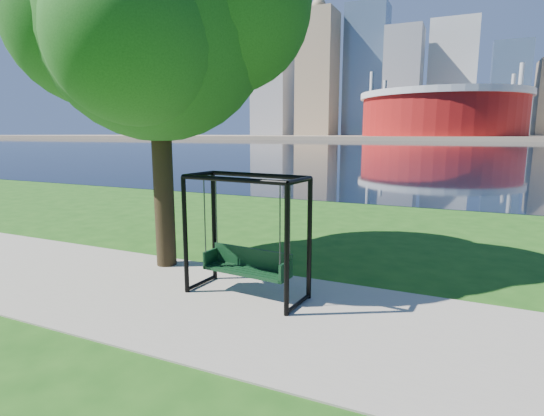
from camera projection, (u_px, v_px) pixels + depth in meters
The scene contains 8 objects.
ground at pixel (273, 303), 7.92m from camera, with size 900.00×900.00×0.00m, color #1E5114.
path at pixel (261, 312), 7.47m from camera, with size 120.00×4.00×0.03m, color #9E937F.
river at pixel (452, 147), 99.36m from camera, with size 900.00×180.00×0.02m, color black.
far_bank at pixel (462, 137), 282.07m from camera, with size 900.00×228.00×2.00m, color #937F60.
stadium at pixel (442, 112), 220.22m from camera, with size 83.00×83.00×32.00m.
skyline at pixel (460, 85), 289.80m from camera, with size 392.00×66.00×96.50m.
swing at pixel (247, 239), 8.07m from camera, with size 2.39×1.20×2.37m.
park_tree at pixel (156, 18), 9.28m from camera, with size 6.50×5.88×8.08m.
Camera 1 is at (3.09, -6.83, 3.11)m, focal length 28.00 mm.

